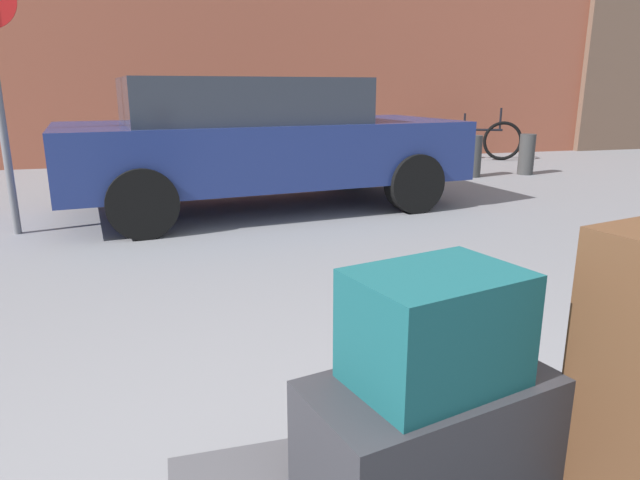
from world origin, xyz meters
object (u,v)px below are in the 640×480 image
(duffel_bag_teal_topmost_pile, at_px, (435,328))
(bollard_kerb_far, at_px, (527,154))
(bicycle_leaning, at_px, (474,140))
(duffel_bag_charcoal_stacked_top, at_px, (429,434))
(bollard_kerb_mid, at_px, (473,156))
(bollard_kerb_near, at_px, (383,159))
(parked_car, at_px, (259,140))

(duffel_bag_teal_topmost_pile, relative_size, bollard_kerb_far, 0.63)
(bicycle_leaning, bearing_deg, bollard_kerb_far, -95.44)
(duffel_bag_charcoal_stacked_top, xyz_separation_m, bollard_kerb_mid, (3.97, 6.52, -0.17))
(bollard_kerb_near, distance_m, bollard_kerb_far, 2.41)
(bicycle_leaning, bearing_deg, parked_car, -144.59)
(parked_car, distance_m, bicycle_leaning, 5.69)
(bicycle_leaning, distance_m, bollard_kerb_near, 3.19)
(bicycle_leaning, bearing_deg, duffel_bag_charcoal_stacked_top, -121.18)
(bicycle_leaning, height_order, bollard_kerb_far, bicycle_leaning)
(duffel_bag_charcoal_stacked_top, relative_size, bollard_kerb_far, 0.99)
(duffel_bag_teal_topmost_pile, bearing_deg, duffel_bag_charcoal_stacked_top, -104.13)
(bollard_kerb_mid, bearing_deg, bollard_kerb_near, 180.00)
(bollard_kerb_near, xyz_separation_m, bollard_kerb_far, (2.41, 0.00, 0.00))
(duffel_bag_charcoal_stacked_top, xyz_separation_m, bollard_kerb_far, (4.90, 6.52, -0.17))
(bollard_kerb_mid, relative_size, bollard_kerb_far, 1.00)
(parked_car, bearing_deg, bollard_kerb_mid, 22.05)
(bollard_kerb_mid, bearing_deg, bollard_kerb_far, 0.00)
(bicycle_leaning, height_order, bollard_kerb_mid, bicycle_leaning)
(parked_car, height_order, bollard_kerb_far, parked_car)
(parked_car, bearing_deg, bollard_kerb_near, 34.88)
(parked_car, xyz_separation_m, bicycle_leaning, (4.63, 3.29, -0.39))
(duffel_bag_teal_topmost_pile, xyz_separation_m, bollard_kerb_far, (4.90, 6.52, -0.46))
(bollard_kerb_far, bearing_deg, bollard_kerb_mid, 180.00)
(duffel_bag_charcoal_stacked_top, relative_size, bollard_kerb_near, 0.99)
(duffel_bag_teal_topmost_pile, relative_size, bicycle_leaning, 0.24)
(duffel_bag_teal_topmost_pile, xyz_separation_m, parked_car, (0.45, 5.10, -0.01))
(duffel_bag_teal_topmost_pile, distance_m, bicycle_leaning, 9.81)
(bicycle_leaning, relative_size, bollard_kerb_far, 2.65)
(duffel_bag_teal_topmost_pile, bearing_deg, bollard_kerb_far, 38.96)
(parked_car, bearing_deg, bicycle_leaning, 35.41)
(duffel_bag_teal_topmost_pile, xyz_separation_m, bollard_kerb_near, (2.49, 6.52, -0.46))
(duffel_bag_charcoal_stacked_top, xyz_separation_m, parked_car, (0.45, 5.10, 0.27))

